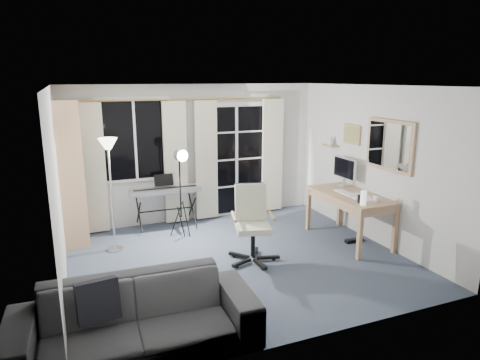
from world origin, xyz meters
The scene contains 17 objects.
floor centered at (0.00, 0.00, -0.01)m, with size 4.50×4.00×0.02m, color #384152.
window centered at (-1.05, 1.97, 1.50)m, with size 1.20×0.08×1.40m.
french_door centered at (0.75, 1.97, 1.03)m, with size 1.32×0.09×2.11m.
curtains centered at (-0.14, 1.88, 1.09)m, with size 3.60×0.07×2.13m.
bookshelf centered at (-2.13, 1.74, 1.04)m, with size 0.38×1.03×2.20m.
torchiere_lamp centered at (-1.56, 1.03, 1.35)m, with size 0.31×0.31×1.68m.
keyboard_piano centered at (-0.64, 1.70, 0.65)m, with size 1.19×0.59×0.86m.
studio_light centered at (-0.49, 1.16, 1.18)m, with size 0.32×0.32×1.47m.
office_chair centered at (0.20, 0.00, 0.62)m, with size 0.74×0.73×1.06m.
desk centered at (1.88, 0.04, 0.67)m, with size 0.73×1.43×0.76m.
monitor centered at (2.08, 0.49, 1.05)m, with size 0.18×0.55×0.48m.
desk_clutter centered at (1.82, -0.19, 0.60)m, with size 0.44×0.86×0.96m.
mug centered at (1.98, -0.46, 0.82)m, with size 0.12×0.10×0.12m, color silver.
wall_mirror centered at (2.22, -0.35, 1.55)m, with size 0.04×0.94×0.74m.
framed_print centered at (2.23, 0.55, 1.60)m, with size 0.03×0.42×0.32m.
wall_shelf centered at (2.16, 1.05, 1.41)m, with size 0.16×0.30×0.18m.
sofa centered at (-1.65, -1.55, 0.44)m, with size 2.27×0.75×0.88m.
Camera 1 is at (-2.10, -5.20, 2.50)m, focal length 32.00 mm.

